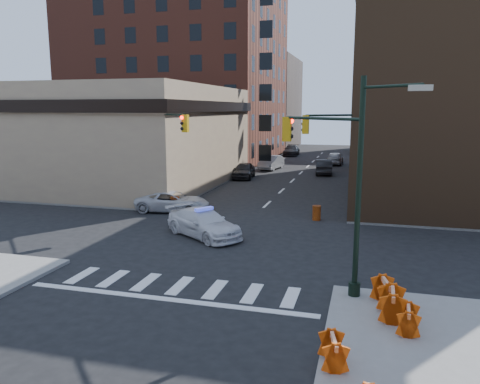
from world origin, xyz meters
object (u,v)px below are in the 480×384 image
Objects in this scene: parked_car_wnear at (244,170)px; barrel_road at (317,213)px; parked_car_wfar at (271,163)px; parked_car_enear at (324,167)px; police_car at (204,223)px; pedestrian_b at (93,191)px; pedestrian_a at (142,195)px; barrel_bank at (175,205)px; pickup at (173,202)px; barricade_nw_a at (153,196)px; barricade_se_a at (392,304)px.

barrel_road is at bearing -66.53° from parked_car_wnear.
parked_car_wfar is 6.77m from parked_car_enear.
police_car reaches higher than barrel_road.
parked_car_enear is at bearing 69.04° from pedestrian_b.
pedestrian_a reaches higher than parked_car_enear.
pedestrian_a is (-3.08, -16.46, 0.22)m from parked_car_wnear.
parked_car_enear is at bearing 70.06° from barrel_bank.
parked_car_wnear is 5.00× the size of barrel_road.
pickup is 2.89× the size of pedestrian_a.
barrel_road is (1.58, -21.65, -0.32)m from parked_car_enear.
barrel_road is at bearing -96.82° from pickup.
barricade_nw_a is (-2.38, 1.94, -0.06)m from pickup.
barrel_road is at bearing -11.20° from police_car.
barrel_bank is 3.51m from barricade_nw_a.
pickup is 2.38m from pedestrian_a.
parked_car_wfar is at bearing 86.05° from barrel_bank.
pedestrian_a reaches higher than pickup.
pickup is 16.56m from parked_car_wnear.
parked_car_wfar reaches higher than police_car.
parked_car_enear is 26.09m from pedestrian_b.
pedestrian_a is (-10.65, -21.65, 0.23)m from parked_car_enear.
parked_car_enear reaches higher than barrel_road.
parked_car_enear is 22.48m from barricade_nw_a.
police_car reaches higher than barrel_bank.
police_car is 1.06× the size of parked_car_wfar.
barricade_nw_a is (-16.25, 15.86, -0.01)m from barricade_se_a.
parked_car_wfar is 25.37m from barrel_road.
pedestrian_b is at bearing 49.21° from parked_car_enear.
pedestrian_b reaches higher than police_car.
police_car is 27.51m from parked_car_enear.
police_car reaches higher than barricade_se_a.
parked_car_enear is 5.08× the size of barrel_road.
barrel_bank is at bearing -85.97° from parked_car_wfar.
parked_car_wnear is at bearing 88.55° from barrel_bank.
pedestrian_b is at bearing -118.60° from parked_car_wnear.
parked_car_enear is 3.60× the size of barricade_se_a.
parked_car_wnear reaches higher than parked_car_enear.
barricade_nw_a is at bearing -93.14° from parked_car_wfar.
pedestrian_a is 3.91m from pedestrian_b.
pickup is 3.85× the size of barricade_nw_a.
barrel_road is at bearing 2.39° from barrel_bank.
police_car is at bearing -86.56° from parked_car_wnear.
pickup is at bearing 45.86° from barricade_se_a.
police_car is 5.49× the size of barrel_road.
parked_car_wnear is at bearing 79.97° from pedestrian_b.
police_car is 12.81m from barricade_se_a.
parked_car_wnear is 0.98× the size of parked_car_enear.
pickup is 3.79× the size of barricade_se_a.
police_car is 22.30m from parked_car_wnear.
pedestrian_a is at bearing 80.76° from pickup.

